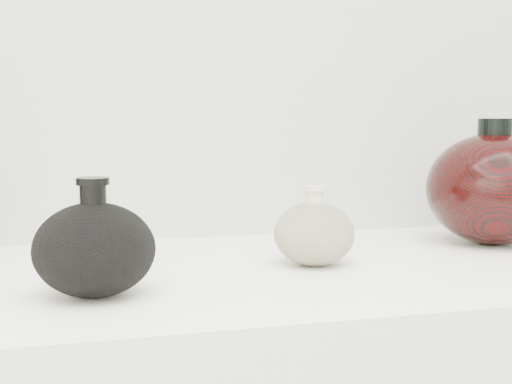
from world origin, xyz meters
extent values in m
cube|color=white|center=(0.00, 0.95, 0.89)|extent=(1.20, 0.50, 0.03)
ellipsoid|color=black|center=(-0.18, 0.86, 0.95)|extent=(0.14, 0.14, 0.10)
cylinder|color=black|center=(-0.18, 0.86, 1.01)|extent=(0.03, 0.03, 0.03)
cylinder|color=black|center=(-0.18, 0.86, 1.02)|extent=(0.04, 0.04, 0.01)
ellipsoid|color=#C1B794|center=(0.11, 0.95, 0.94)|extent=(0.12, 0.12, 0.08)
cylinder|color=beige|center=(0.11, 0.95, 0.99)|extent=(0.03, 0.03, 0.02)
cylinder|color=beige|center=(0.11, 0.95, 1.00)|extent=(0.03, 0.03, 0.01)
ellipsoid|color=black|center=(0.42, 1.02, 0.98)|extent=(0.25, 0.25, 0.17)
cylinder|color=black|center=(0.42, 1.02, 1.07)|extent=(0.06, 0.06, 0.03)
camera|label=1|loc=(-0.21, 0.09, 1.09)|focal=50.00mm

